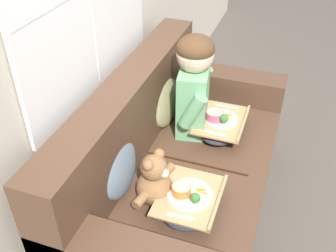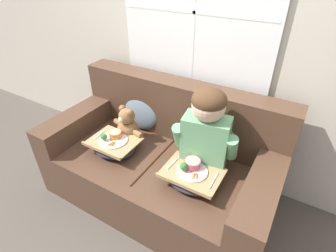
{
  "view_description": "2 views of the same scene",
  "coord_description": "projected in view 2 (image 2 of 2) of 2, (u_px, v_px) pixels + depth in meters",
  "views": [
    {
      "loc": [
        -1.79,
        -0.49,
        2.1
      ],
      "look_at": [
        -0.06,
        0.11,
        0.75
      ],
      "focal_mm": 42.0,
      "sensor_mm": 36.0,
      "label": 1
    },
    {
      "loc": [
        0.92,
        -1.4,
        1.88
      ],
      "look_at": [
        0.02,
        0.13,
        0.7
      ],
      "focal_mm": 28.0,
      "sensor_mm": 36.0,
      "label": 2
    }
  ],
  "objects": [
    {
      "name": "couch",
      "position": [
        163.0,
        162.0,
        2.3
      ],
      "size": [
        1.91,
        0.98,
        0.99
      ],
      "color": "#4C3323",
      "rests_on": "ground_plane"
    },
    {
      "name": "ground_plane",
      "position": [
        159.0,
        195.0,
        2.44
      ],
      "size": [
        14.0,
        14.0,
        0.0
      ],
      "primitive_type": "plane",
      "color": "#4C443D"
    },
    {
      "name": "teddy_bear",
      "position": [
        127.0,
        126.0,
        2.32
      ],
      "size": [
        0.36,
        0.26,
        0.33
      ],
      "color": "brown",
      "rests_on": "couch"
    },
    {
      "name": "child_figure",
      "position": [
        206.0,
        128.0,
        1.88
      ],
      "size": [
        0.5,
        0.27,
        0.68
      ],
      "color": "#66A370",
      "rests_on": "couch"
    },
    {
      "name": "wall_back_with_window",
      "position": [
        196.0,
        36.0,
        2.14
      ],
      "size": [
        8.0,
        0.08,
        2.6
      ],
      "color": "beige",
      "rests_on": "ground_plane"
    },
    {
      "name": "lap_tray_child",
      "position": [
        192.0,
        176.0,
        1.91
      ],
      "size": [
        0.43,
        0.32,
        0.19
      ],
      "color": "#2D2D38",
      "rests_on": "child_figure"
    },
    {
      "name": "throw_pillow_behind_teddy",
      "position": [
        142.0,
        110.0,
        2.44
      ],
      "size": [
        0.39,
        0.19,
        0.4
      ],
      "color": "slate",
      "rests_on": "couch"
    },
    {
      "name": "lap_tray_teddy",
      "position": [
        114.0,
        145.0,
        2.22
      ],
      "size": [
        0.4,
        0.33,
        0.18
      ],
      "color": "#2D2D38",
      "rests_on": "teddy_bear"
    },
    {
      "name": "throw_pillow_behind_child",
      "position": [
        215.0,
        133.0,
        2.13
      ],
      "size": [
        0.43,
        0.21,
        0.44
      ],
      "color": "tan",
      "rests_on": "couch"
    }
  ]
}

